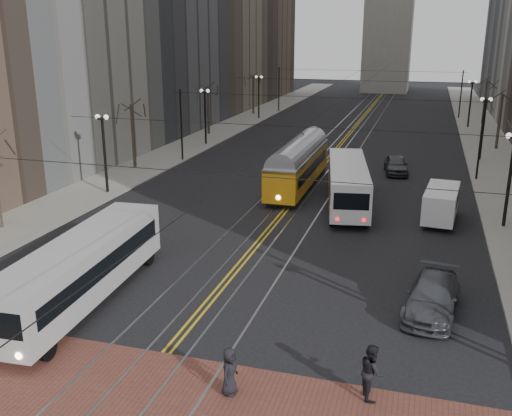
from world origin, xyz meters
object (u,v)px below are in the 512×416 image
Objects in this scene: pedestrian_c at (371,371)px; sedan_grey at (396,164)px; transit_bus at (83,272)px; cargo_van at (441,205)px; rear_bus at (348,185)px; sedan_parked at (432,297)px; streetcar at (298,169)px; pedestrian_a at (229,371)px.

sedan_grey is at bearing -15.76° from pedestrian_c.
transit_bus reaches higher than cargo_van.
rear_bus reaches higher than sedan_parked.
transit_bus reaches higher than sedan_parked.
pedestrian_a is at bearing -82.55° from streetcar.
sedan_parked is at bearing -62.02° from streetcar.
pedestrian_c is (4.49, 1.16, 0.12)m from pedestrian_a.
sedan_grey is (6.97, 6.86, -0.71)m from streetcar.
sedan_parked is (14.79, 3.36, -0.71)m from transit_bus.
transit_bus reaches higher than sedan_grey.
streetcar reaches higher than sedan_grey.
streetcar reaches higher than pedestrian_a.
transit_bus is 9.57m from pedestrian_a.
streetcar is 2.48× the size of sedan_parked.
sedan_grey is 2.37× the size of pedestrian_c.
pedestrian_c is (12.89, -3.39, -0.49)m from transit_bus.
cargo_van is 2.58× the size of pedestrian_c.
pedestrian_a is (-6.84, -20.85, -0.24)m from cargo_van.
streetcar is 7.52× the size of pedestrian_a.
sedan_parked is 3.04× the size of pedestrian_a.
sedan_grey is at bearing 66.21° from rear_bus.
cargo_van is at bearing -24.57° from pedestrian_c.
rear_bus is 6.39m from cargo_van.
streetcar is 26.62m from pedestrian_c.
transit_bus is at bearing -102.60° from streetcar.
pedestrian_c is (-2.35, -19.69, -0.12)m from cargo_van.
rear_bus is at bearing -42.35° from streetcar.
pedestrian_c is at bearing -18.16° from transit_bus.
transit_bus is at bearing 67.43° from pedestrian_a.
cargo_van is 13.00m from sedan_grey.
sedan_parked is 10.18m from pedestrian_a.
rear_bus is 11.10m from sedan_grey.
cargo_van is (15.24, 16.30, -0.36)m from transit_bus.
sedan_grey is 32.23m from pedestrian_c.
sedan_grey is at bearing 103.81° from sedan_parked.
streetcar is at bearing -143.67° from sedan_grey.
pedestrian_c is (-1.91, -6.76, 0.23)m from sedan_parked.
cargo_van is 2.94× the size of pedestrian_a.
sedan_parked is (-0.45, -12.94, -0.35)m from cargo_van.
pedestrian_c is (1.12, -32.21, 0.20)m from sedan_grey.
sedan_parked is (5.68, -14.70, -0.73)m from rear_bus.
pedestrian_a is at bearing -31.87° from transit_bus.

